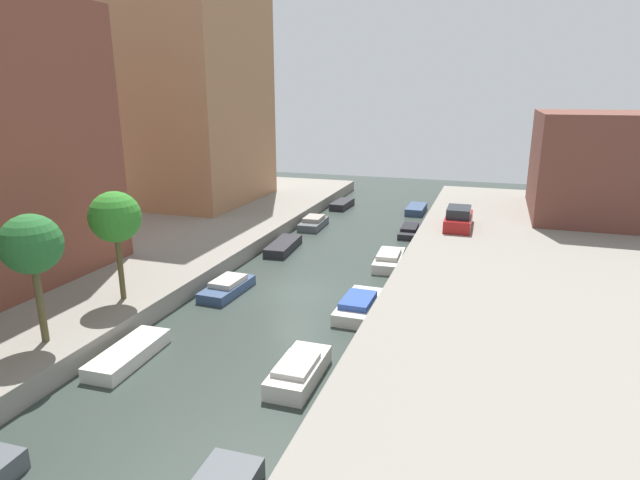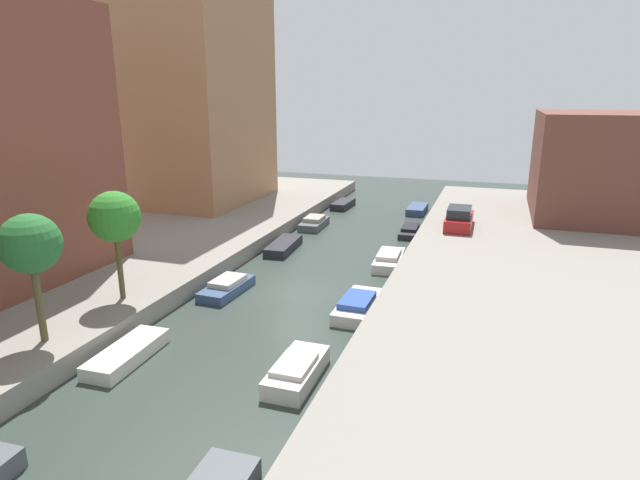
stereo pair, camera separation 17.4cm
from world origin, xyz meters
The scene contains 18 objects.
ground_plane centered at (0.00, 0.00, 0.00)m, with size 84.00×84.00×0.00m, color #2D3833.
quay_left centered at (-15.00, 0.00, 0.50)m, with size 20.00×64.00×1.00m, color gray.
quay_right centered at (15.00, 0.00, 0.50)m, with size 20.00×64.00×1.00m, color gray.
apartment_tower_far centered at (-16.00, 17.26, 12.31)m, with size 10.00×12.99×22.61m, color #9E704C.
low_block_right centered at (18.00, 21.69, 5.11)m, with size 10.00×12.51×8.22m, color brown.
street_tree_1 centered at (-6.78, -10.40, 5.05)m, with size 2.35×2.35×5.28m.
street_tree_2 centered at (-6.78, -5.57, 5.06)m, with size 2.42×2.42×5.31m.
parked_car centered at (7.74, 13.93, 1.66)m, with size 1.91×4.72×1.59m.
moored_boat_left_1 centered at (-3.80, -9.19, 0.30)m, with size 1.63×4.15×0.60m.
moored_boat_left_2 centered at (-3.52, -1.08, 0.35)m, with size 1.72×3.89×0.81m.
moored_boat_left_3 centered at (-3.68, 7.50, 0.30)m, with size 1.80×4.52×0.61m.
moored_boat_left_4 centered at (-3.76, 14.24, 0.38)m, with size 1.76×3.84×0.90m.
moored_boat_left_5 centered at (-3.64, 22.33, 0.32)m, with size 1.55×3.74×0.64m.
moored_boat_right_1 centered at (3.44, -8.43, 0.40)m, with size 1.57×3.66×0.90m.
moored_boat_right_2 centered at (4.04, -1.38, 0.39)m, with size 1.73×4.29×0.90m.
moored_boat_right_3 centered at (4.02, 6.54, 0.39)m, with size 1.79×4.37×0.91m.
moored_boat_right_4 centered at (4.07, 14.71, 0.29)m, with size 1.50×4.41×0.69m.
moored_boat_right_5 centered at (3.44, 22.42, 0.32)m, with size 1.55×3.85×0.63m.
Camera 1 is at (9.92, -25.40, 10.77)m, focal length 29.59 mm.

